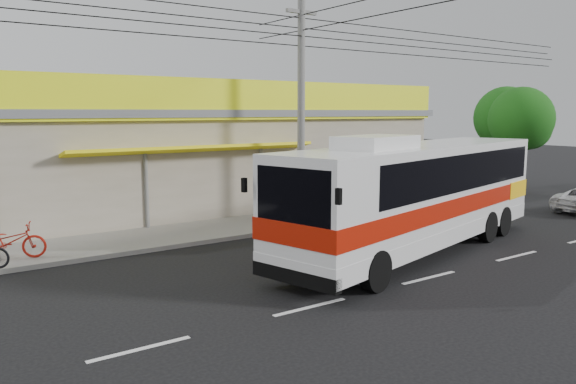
# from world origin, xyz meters

# --- Properties ---
(ground) EXTENTS (120.00, 120.00, 0.00)m
(ground) POSITION_xyz_m (0.00, 0.00, 0.00)
(ground) COLOR black
(ground) RESTS_ON ground
(sidewalk) EXTENTS (30.00, 3.20, 0.15)m
(sidewalk) POSITION_xyz_m (0.00, 6.00, 0.07)
(sidewalk) COLOR gray
(sidewalk) RESTS_ON ground
(lane_markings) EXTENTS (50.00, 0.12, 0.01)m
(lane_markings) POSITION_xyz_m (0.00, -2.50, 0.00)
(lane_markings) COLOR silver
(lane_markings) RESTS_ON ground
(storefront_building) EXTENTS (22.60, 9.20, 5.70)m
(storefront_building) POSITION_xyz_m (-0.01, 11.54, 2.30)
(storefront_building) COLOR gray
(storefront_building) RESTS_ON ground
(coach_bus) EXTENTS (12.48, 5.50, 3.77)m
(coach_bus) POSITION_xyz_m (2.06, -0.31, 2.02)
(coach_bus) COLOR silver
(coach_bus) RESTS_ON ground
(motorbike_red) EXTENTS (2.13, 1.34, 1.06)m
(motorbike_red) POSITION_xyz_m (-8.98, 5.46, 0.68)
(motorbike_red) COLOR maroon
(motorbike_red) RESTS_ON sidewalk
(utility_pole) EXTENTS (34.00, 14.00, 9.06)m
(utility_pole) POSITION_xyz_m (1.51, 5.40, 7.47)
(utility_pole) COLOR #5E5E5B
(utility_pole) RESTS_ON ground
(tree_near) EXTENTS (3.48, 3.48, 5.77)m
(tree_near) POSITION_xyz_m (16.58, 5.58, 3.90)
(tree_near) COLOR #362115
(tree_near) RESTS_ON ground
(tree_far) EXTENTS (3.53, 3.53, 5.85)m
(tree_far) POSITION_xyz_m (17.28, 7.00, 3.96)
(tree_far) COLOR #362115
(tree_far) RESTS_ON ground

